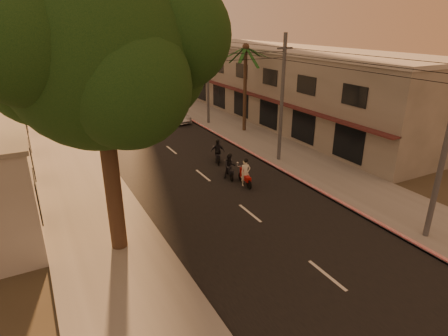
{
  "coord_description": "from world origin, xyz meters",
  "views": [
    {
      "loc": [
        -9.65,
        -13.16,
        9.73
      ],
      "look_at": [
        -0.19,
        4.63,
        1.76
      ],
      "focal_mm": 30.0,
      "sensor_mm": 36.0,
      "label": 1
    }
  ],
  "objects_px": {
    "palm_tree": "(246,52)",
    "scooter_far_b": "(155,110)",
    "scooter_mid_b": "(218,152)",
    "broadleaf_tree": "(107,55)",
    "scooter_red": "(245,173)",
    "scooter_mid_a": "(230,167)",
    "parked_car": "(175,116)",
    "scooter_far_a": "(160,115)"
  },
  "relations": [
    {
      "from": "scooter_far_b",
      "to": "parked_car",
      "type": "distance_m",
      "value": 3.1
    },
    {
      "from": "broadleaf_tree",
      "to": "scooter_mid_a",
      "type": "xyz_separation_m",
      "value": [
        8.01,
        4.68,
        -7.68
      ]
    },
    {
      "from": "scooter_mid_b",
      "to": "scooter_far_b",
      "type": "relative_size",
      "value": 1.08
    },
    {
      "from": "broadleaf_tree",
      "to": "scooter_far_a",
      "type": "relative_size",
      "value": 6.69
    },
    {
      "from": "palm_tree",
      "to": "parked_car",
      "type": "xyz_separation_m",
      "value": [
        -4.49,
        6.23,
        -6.48
      ]
    },
    {
      "from": "palm_tree",
      "to": "scooter_red",
      "type": "height_order",
      "value": "palm_tree"
    },
    {
      "from": "scooter_far_b",
      "to": "broadleaf_tree",
      "type": "bearing_deg",
      "value": -98.89
    },
    {
      "from": "scooter_mid_a",
      "to": "scooter_mid_b",
      "type": "relative_size",
      "value": 0.98
    },
    {
      "from": "broadleaf_tree",
      "to": "scooter_red",
      "type": "height_order",
      "value": "broadleaf_tree"
    },
    {
      "from": "scooter_mid_b",
      "to": "scooter_far_b",
      "type": "xyz_separation_m",
      "value": [
        0.33,
        15.33,
        -0.06
      ]
    },
    {
      "from": "scooter_mid_a",
      "to": "parked_car",
      "type": "relative_size",
      "value": 0.41
    },
    {
      "from": "scooter_far_a",
      "to": "scooter_far_b",
      "type": "relative_size",
      "value": 1.09
    },
    {
      "from": "broadleaf_tree",
      "to": "parked_car",
      "type": "distance_m",
      "value": 23.81
    },
    {
      "from": "scooter_red",
      "to": "scooter_far_b",
      "type": "height_order",
      "value": "scooter_red"
    },
    {
      "from": "scooter_mid_b",
      "to": "parked_car",
      "type": "bearing_deg",
      "value": 105.08
    },
    {
      "from": "scooter_far_b",
      "to": "scooter_mid_a",
      "type": "bearing_deg",
      "value": -80.56
    },
    {
      "from": "scooter_mid_a",
      "to": "scooter_far_b",
      "type": "relative_size",
      "value": 1.05
    },
    {
      "from": "scooter_red",
      "to": "scooter_mid_b",
      "type": "relative_size",
      "value": 1.05
    },
    {
      "from": "scooter_red",
      "to": "scooter_mid_a",
      "type": "xyz_separation_m",
      "value": [
        -0.29,
        1.52,
        -0.02
      ]
    },
    {
      "from": "broadleaf_tree",
      "to": "parked_car",
      "type": "relative_size",
      "value": 2.83
    },
    {
      "from": "palm_tree",
      "to": "scooter_far_b",
      "type": "distance_m",
      "value": 12.48
    },
    {
      "from": "scooter_mid_b",
      "to": "scooter_far_a",
      "type": "distance_m",
      "value": 13.02
    },
    {
      "from": "palm_tree",
      "to": "scooter_far_b",
      "type": "xyz_separation_m",
      "value": [
        -5.65,
        9.11,
        -6.39
      ]
    },
    {
      "from": "broadleaf_tree",
      "to": "scooter_mid_b",
      "type": "bearing_deg",
      "value": 41.5
    },
    {
      "from": "palm_tree",
      "to": "parked_car",
      "type": "bearing_deg",
      "value": 125.77
    },
    {
      "from": "scooter_far_a",
      "to": "parked_car",
      "type": "relative_size",
      "value": 0.42
    },
    {
      "from": "broadleaf_tree",
      "to": "scooter_mid_b",
      "type": "xyz_separation_m",
      "value": [
        8.63,
        7.63,
        -7.66
      ]
    },
    {
      "from": "scooter_red",
      "to": "parked_car",
      "type": "height_order",
      "value": "scooter_red"
    },
    {
      "from": "palm_tree",
      "to": "scooter_mid_a",
      "type": "relative_size",
      "value": 4.69
    },
    {
      "from": "scooter_mid_a",
      "to": "parked_car",
      "type": "bearing_deg",
      "value": 97.16
    },
    {
      "from": "scooter_mid_b",
      "to": "scooter_far_a",
      "type": "bearing_deg",
      "value": 111.44
    },
    {
      "from": "scooter_mid_a",
      "to": "scooter_far_b",
      "type": "bearing_deg",
      "value": 101.99
    },
    {
      "from": "scooter_red",
      "to": "scooter_far_b",
      "type": "distance_m",
      "value": 19.82
    },
    {
      "from": "broadleaf_tree",
      "to": "scooter_mid_b",
      "type": "relative_size",
      "value": 6.75
    },
    {
      "from": "scooter_far_a",
      "to": "palm_tree",
      "type": "bearing_deg",
      "value": -37.98
    },
    {
      "from": "scooter_mid_a",
      "to": "scooter_mid_b",
      "type": "bearing_deg",
      "value": 93.17
    },
    {
      "from": "palm_tree",
      "to": "scooter_mid_b",
      "type": "relative_size",
      "value": 4.57
    },
    {
      "from": "broadleaf_tree",
      "to": "scooter_red",
      "type": "xyz_separation_m",
      "value": [
        8.3,
        3.15,
        -7.66
      ]
    },
    {
      "from": "scooter_far_a",
      "to": "parked_car",
      "type": "distance_m",
      "value": 1.5
    },
    {
      "from": "scooter_mid_b",
      "to": "parked_car",
      "type": "relative_size",
      "value": 0.42
    },
    {
      "from": "palm_tree",
      "to": "scooter_mid_a",
      "type": "xyz_separation_m",
      "value": [
        -6.6,
        -9.18,
        -6.35
      ]
    },
    {
      "from": "broadleaf_tree",
      "to": "scooter_far_a",
      "type": "bearing_deg",
      "value": 67.06
    }
  ]
}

